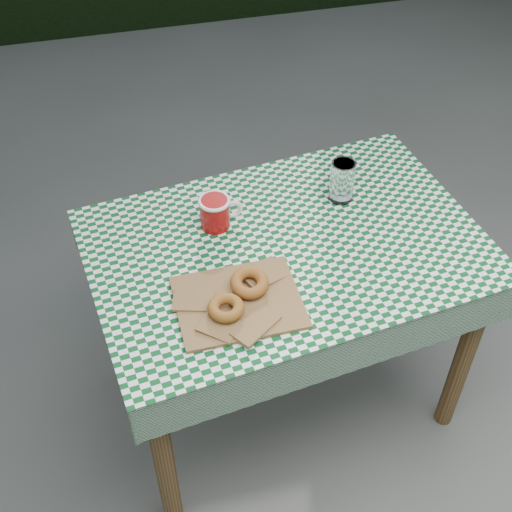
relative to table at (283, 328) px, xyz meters
The scene contains 8 objects.
ground 0.40m from the table, 107.22° to the left, with size 60.00×60.00×0.00m, color #4E4E49.
table is the anchor object (origin of this frame).
tablecloth 0.38m from the table, 90.00° to the right, with size 1.14×0.76×0.01m, color #0A451C.
paper_bag 0.47m from the table, 134.80° to the right, with size 0.33×0.26×0.02m, color brown.
bagel_front 0.52m from the table, 135.53° to the right, with size 0.10×0.10×0.03m, color #92511E.
bagel_back 0.47m from the table, 134.06° to the right, with size 0.10×0.10×0.03m, color #9F5220.
coffee_mug 0.49m from the table, 144.66° to the left, with size 0.18×0.18×0.10m, color #9A0A09, non-canonical shape.
drinking_glass 0.52m from the table, 36.25° to the left, with size 0.07×0.07×0.13m, color white.
Camera 1 is at (-0.39, -1.51, 2.13)m, focal length 47.98 mm.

